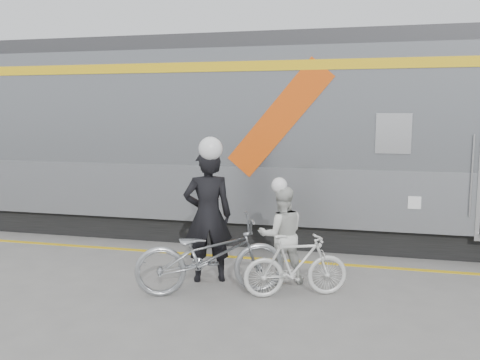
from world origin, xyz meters
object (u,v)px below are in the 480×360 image
(woman, at_px, (281,235))
(man, at_px, (208,216))
(bicycle_left, at_px, (210,256))
(bicycle_right, at_px, (296,265))

(woman, bearing_deg, man, -12.19)
(bicycle_left, bearing_deg, bicycle_right, -103.31)
(man, xyz_separation_m, bicycle_right, (1.42, -0.37, -0.58))
(man, xyz_separation_m, bicycle_left, (0.20, -0.55, -0.46))
(man, distance_m, woman, 1.17)
(man, height_order, woman, man)
(man, bearing_deg, bicycle_right, 143.70)
(man, relative_size, woman, 1.37)
(bicycle_left, relative_size, woman, 1.44)
(bicycle_left, height_order, bicycle_right, bicycle_left)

